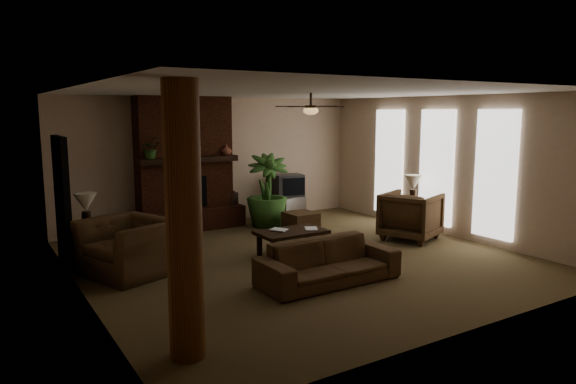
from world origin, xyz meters
TOP-DOWN VIEW (x-y plane):
  - room_shell at (0.00, 0.00)m, footprint 7.00×7.00m
  - fireplace at (-0.80, 3.22)m, footprint 2.40×0.70m
  - windows at (3.45, 0.20)m, footprint 0.08×3.65m
  - log_column at (-2.95, -2.40)m, footprint 0.36×0.36m
  - doorway at (-3.44, 1.80)m, footprint 0.10×1.00m
  - ceiling_fan at (0.40, 0.30)m, footprint 1.35×1.35m
  - sofa at (-0.34, -1.26)m, footprint 2.13×0.64m
  - armchair_left at (-2.70, 0.69)m, footprint 1.26×1.52m
  - armchair_right at (2.60, 0.02)m, footprint 1.23×1.27m
  - coffee_table at (0.01, 0.31)m, footprint 1.20×0.70m
  - ottoman at (1.15, 1.74)m, footprint 0.63×0.63m
  - tv_stand at (1.70, 3.15)m, footprint 0.98×0.81m
  - tv at (1.72, 3.14)m, footprint 0.73×0.64m
  - floor_vase at (0.21, 3.15)m, footprint 0.34×0.34m
  - floor_plant at (0.78, 2.51)m, footprint 1.28×1.77m
  - side_table_left at (-3.15, 1.42)m, footprint 0.58×0.58m
  - lamp_left at (-3.15, 1.46)m, footprint 0.44×0.44m
  - side_table_right at (3.02, 0.42)m, footprint 0.54×0.54m
  - lamp_right at (3.05, 0.43)m, footprint 0.39×0.39m
  - mantel_plant at (-1.60, 2.96)m, footprint 0.41×0.45m
  - mantel_vase at (0.05, 2.97)m, footprint 0.26×0.27m
  - book_a at (-0.27, 0.36)m, footprint 0.20×0.13m
  - book_b at (0.27, 0.26)m, footprint 0.20×0.12m

SIDE VIEW (x-z plane):
  - ottoman at x=1.15m, z-range 0.00..0.40m
  - tv_stand at x=1.70m, z-range 0.00..0.50m
  - side_table_left at x=-3.15m, z-range 0.00..0.55m
  - side_table_right at x=3.02m, z-range 0.00..0.55m
  - coffee_table at x=0.01m, z-range 0.16..0.59m
  - sofa at x=-0.34m, z-range 0.00..0.83m
  - floor_vase at x=0.21m, z-range 0.05..0.82m
  - floor_plant at x=0.78m, z-range 0.00..0.89m
  - armchair_right at x=2.60m, z-range 0.00..1.02m
  - armchair_left at x=-2.70m, z-range 0.00..1.14m
  - book_a at x=-0.27m, z-range 0.43..0.72m
  - book_b at x=0.27m, z-range 0.43..0.72m
  - tv at x=1.72m, z-range 0.50..1.02m
  - lamp_left at x=-3.15m, z-range 0.68..1.33m
  - lamp_right at x=3.05m, z-range 0.68..1.33m
  - doorway at x=-3.44m, z-range 0.00..2.10m
  - fireplace at x=-0.80m, z-range -0.24..2.56m
  - windows at x=3.45m, z-range 0.17..2.53m
  - log_column at x=-2.95m, z-range 0.00..2.80m
  - room_shell at x=0.00m, z-range -2.10..4.90m
  - mantel_vase at x=0.05m, z-range 1.56..1.78m
  - mantel_plant at x=-1.60m, z-range 1.56..1.89m
  - ceiling_fan at x=0.40m, z-range 2.34..2.72m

